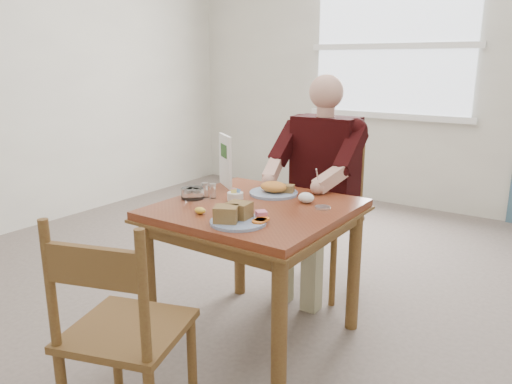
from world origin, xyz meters
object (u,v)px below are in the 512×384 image
Objects in this scene: chair_near at (121,333)px; diner at (320,169)px; chair_far at (325,217)px; table at (255,226)px; near_plate at (237,216)px; far_plate at (275,190)px.

diner is at bearing 90.79° from chair_near.
chair_near is at bearing -89.25° from chair_far.
near_plate reaches higher than table.
chair_far reaches higher than far_plate.
chair_near is (0.02, -1.72, 0.00)m from chair_far.
far_plate is at bearing -93.34° from chair_far.
far_plate is at bearing -93.97° from diner.
chair_far is at bearing 86.66° from far_plate.
chair_far is 1.72m from chair_near.
chair_near reaches higher than near_plate.
diner reaches higher than near_plate.
chair_far is 1.13m from near_plate.
diner reaches higher than chair_near.
far_plate is (-0.03, -0.47, -0.03)m from diner.
chair_far is 1.00× the size of chair_near.
table is 0.66× the size of diner.
diner is (0.00, 0.71, 0.17)m from table.
diner is 4.23× the size of near_plate.
far_plate is (-0.03, -0.56, 0.30)m from chair_far.
chair_near is 0.71m from near_plate.
diner reaches higher than chair_far.
chair_near is 1.66m from diner.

